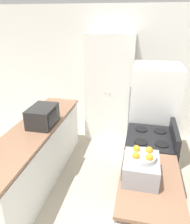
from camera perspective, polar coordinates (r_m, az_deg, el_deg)
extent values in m
cube|color=white|center=(4.61, 4.01, 10.17)|extent=(7.00, 0.06, 2.60)
cube|color=silver|center=(3.49, -15.05, -11.30)|extent=(0.58, 2.44, 0.84)
cube|color=#896047|center=(3.24, -15.92, -4.40)|extent=(0.60, 2.49, 0.04)
cube|color=silver|center=(2.62, 13.11, -25.22)|extent=(0.58, 0.96, 0.84)
cube|color=#896047|center=(2.29, 14.24, -17.33)|extent=(0.60, 0.98, 0.04)
cube|color=white|center=(4.38, 3.78, 6.13)|extent=(0.92, 0.51, 2.11)
sphere|color=#B2B2B7|center=(4.14, 2.67, 5.09)|extent=(0.03, 0.03, 0.03)
sphere|color=#B2B2B7|center=(4.13, 3.76, 5.01)|extent=(0.03, 0.03, 0.03)
cube|color=black|center=(3.25, 13.59, -13.24)|extent=(0.64, 0.72, 0.91)
cube|color=black|center=(3.31, 7.56, -14.34)|extent=(0.02, 0.63, 0.50)
cube|color=black|center=(3.00, 20.12, -5.32)|extent=(0.06, 0.68, 0.16)
cylinder|color=black|center=(2.84, 11.90, -7.63)|extent=(0.17, 0.17, 0.01)
cylinder|color=black|center=(3.14, 12.05, -4.42)|extent=(0.17, 0.17, 0.01)
cylinder|color=black|center=(2.86, 17.07, -8.02)|extent=(0.17, 0.17, 0.01)
cylinder|color=black|center=(3.16, 16.69, -4.79)|extent=(0.17, 0.17, 0.01)
cube|color=white|center=(3.73, 14.75, -1.22)|extent=(0.72, 0.76, 1.70)
cylinder|color=gray|center=(3.50, 8.78, -0.83)|extent=(0.02, 0.02, 0.94)
cube|color=black|center=(3.24, -13.53, -1.03)|extent=(0.34, 0.48, 0.28)
cube|color=black|center=(3.14, -10.97, -1.59)|extent=(0.01, 0.30, 0.20)
cube|color=#939399|center=(2.23, 11.86, -14.27)|extent=(0.34, 0.39, 0.22)
cube|color=black|center=(2.23, 7.32, -13.88)|extent=(0.01, 0.27, 0.13)
cylinder|color=silver|center=(2.16, 12.27, -11.29)|extent=(0.26, 0.26, 0.05)
sphere|color=orange|center=(2.19, 13.97, -9.66)|extent=(0.07, 0.07, 0.07)
sphere|color=orange|center=(2.18, 10.80, -9.41)|extent=(0.07, 0.07, 0.07)
sphere|color=orange|center=(2.08, 10.66, -11.18)|extent=(0.07, 0.07, 0.07)
sphere|color=orange|center=(2.09, 14.00, -11.44)|extent=(0.07, 0.07, 0.07)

